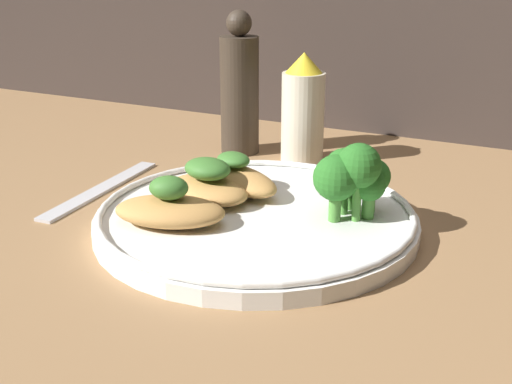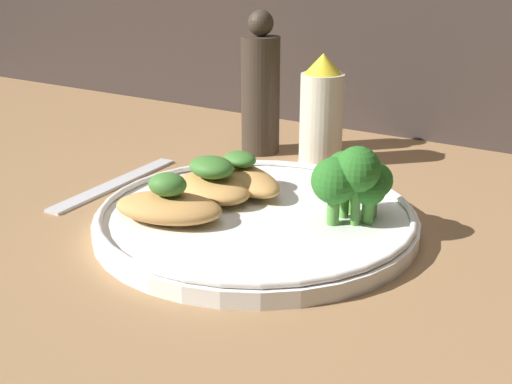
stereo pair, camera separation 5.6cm
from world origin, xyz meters
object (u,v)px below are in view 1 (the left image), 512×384
at_px(plate, 256,217).
at_px(sauce_bottle, 303,110).
at_px(broccoli_bunch, 352,174).
at_px(pepper_grinder, 240,90).

bearing_deg(plate, sauce_bottle, 101.13).
distance_m(broccoli_bunch, pepper_grinder, 0.26).
bearing_deg(broccoli_bunch, pepper_grinder, 139.43).
height_order(broccoli_bunch, pepper_grinder, pepper_grinder).
xyz_separation_m(plate, sauce_bottle, (-0.04, 0.20, 0.05)).
bearing_deg(pepper_grinder, broccoli_bunch, -40.57).
distance_m(plate, broccoli_bunch, 0.09).
bearing_deg(plate, broccoli_bunch, 22.13).
relative_size(plate, sauce_bottle, 2.25).
xyz_separation_m(plate, pepper_grinder, (-0.12, 0.20, 0.07)).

